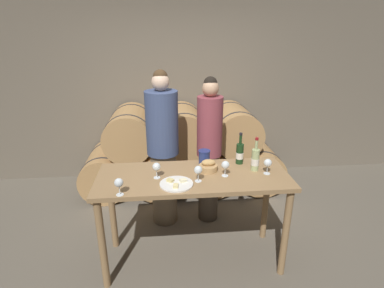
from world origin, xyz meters
TOP-DOWN VIEW (x-y plane):
  - ground_plane at (0.00, 0.00)m, footprint 10.00×10.00m
  - stone_wall_back at (0.00, 2.04)m, footprint 10.00×0.12m
  - barrel_stack at (0.00, 1.49)m, footprint 2.77×0.87m
  - tasting_table at (0.00, 0.00)m, footprint 1.73×0.66m
  - person_left at (-0.27, 0.69)m, footprint 0.35×0.35m
  - person_right at (0.25, 0.69)m, footprint 0.28×0.28m
  - wine_bottle_red at (0.47, 0.22)m, footprint 0.07×0.07m
  - wine_bottle_white at (0.58, 0.05)m, footprint 0.07×0.07m
  - blue_crock at (0.13, 0.25)m, footprint 0.12×0.12m
  - bread_basket at (0.15, 0.08)m, footprint 0.17×0.17m
  - cheese_plate at (-0.16, -0.17)m, footprint 0.28×0.28m
  - wine_glass_far_left at (-0.61, -0.29)m, footprint 0.07×0.07m
  - wine_glass_left at (-0.33, -0.02)m, footprint 0.07×0.07m
  - wine_glass_center at (0.03, -0.12)m, footprint 0.07×0.07m
  - wine_glass_right at (0.28, -0.04)m, footprint 0.07×0.07m
  - wine_glass_far_right at (0.67, -0.03)m, footprint 0.07×0.07m

SIDE VIEW (x-z plane):
  - ground_plane at x=0.00m, z-range 0.00..0.00m
  - barrel_stack at x=0.00m, z-range -0.05..1.15m
  - tasting_table at x=0.00m, z-range 0.33..1.27m
  - person_right at x=0.25m, z-range 0.03..1.74m
  - person_left at x=-0.27m, z-range 0.02..1.80m
  - cheese_plate at x=-0.16m, z-range 0.92..0.96m
  - bread_basket at x=0.15m, z-range 0.92..1.03m
  - blue_crock at x=0.13m, z-range 0.94..1.07m
  - wine_glass_far_left at x=-0.61m, z-range 0.96..1.11m
  - wine_glass_left at x=-0.33m, z-range 0.96..1.11m
  - wine_glass_center at x=0.03m, z-range 0.96..1.11m
  - wine_glass_right at x=0.28m, z-range 0.96..1.11m
  - wine_glass_far_right at x=0.67m, z-range 0.96..1.11m
  - wine_bottle_red at x=0.47m, z-range 0.88..1.20m
  - wine_bottle_white at x=0.58m, z-range 0.88..1.20m
  - stone_wall_back at x=0.00m, z-range 0.00..3.20m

